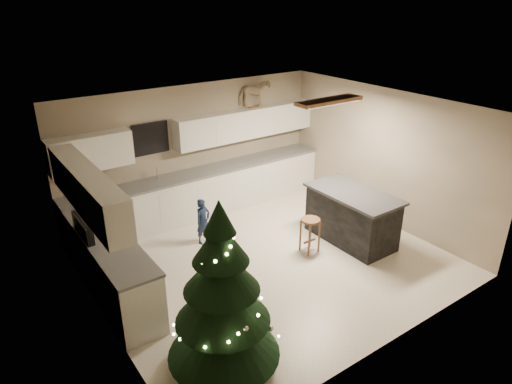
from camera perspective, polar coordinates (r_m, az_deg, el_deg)
ground_plane at (r=7.85m, az=1.49°, el=-8.55°), size 5.50×5.50×0.00m
room_shell at (r=7.08m, az=1.78°, el=3.55°), size 5.52×5.02×2.61m
cabinetry at (r=8.34m, az=-10.31°, el=-0.98°), size 5.50×3.20×2.00m
island at (r=8.42m, az=11.85°, el=-2.97°), size 0.90×1.70×0.95m
bar_stool at (r=7.94m, az=6.80°, el=-4.37°), size 0.33×0.33×0.63m
christmas_tree at (r=5.39m, az=-4.22°, el=-13.79°), size 1.40×1.35×2.24m
toddler at (r=8.24m, az=-6.63°, el=-3.66°), size 0.35×0.27×0.85m
rocking_horse at (r=9.50m, az=-0.22°, el=12.21°), size 0.69×0.46×0.56m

